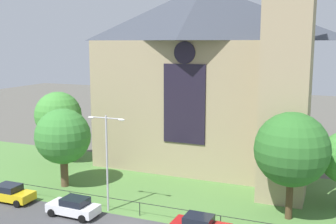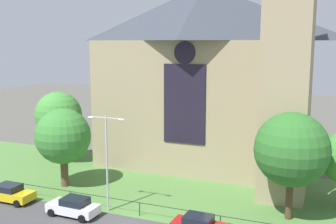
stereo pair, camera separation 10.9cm
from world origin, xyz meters
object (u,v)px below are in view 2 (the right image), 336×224
at_px(parked_car_yellow, 10,193).
at_px(tree_right_near, 292,150).
at_px(tree_left_near, 63,136).
at_px(parked_car_white, 74,207).
at_px(tree_left_far, 59,116).
at_px(church_building, 208,75).
at_px(streetlamp_near, 107,151).

bearing_deg(parked_car_yellow, tree_right_near, 13.26).
relative_size(tree_left_near, parked_car_white, 1.80).
bearing_deg(parked_car_white, tree_left_far, -48.34).
bearing_deg(tree_right_near, tree_left_near, -178.66).
distance_m(tree_left_far, parked_car_yellow, 13.01).
bearing_deg(tree_left_near, parked_car_yellow, -111.65).
height_order(tree_left_near, parked_car_white, tree_left_near).
bearing_deg(tree_right_near, church_building, 131.71).
distance_m(church_building, tree_right_near, 16.25).
relative_size(parked_car_yellow, parked_car_white, 1.00).
distance_m(tree_left_near, streetlamp_near, 7.89).
xyz_separation_m(tree_right_near, streetlamp_near, (-13.99, -4.14, -0.50)).
xyz_separation_m(streetlamp_near, parked_car_yellow, (-9.02, -1.46, -4.38)).
bearing_deg(parked_car_yellow, church_building, 53.28).
bearing_deg(parked_car_white, tree_right_near, -158.40).
height_order(church_building, parked_car_white, church_building).
height_order(parked_car_yellow, parked_car_white, same).
height_order(church_building, tree_right_near, church_building).
bearing_deg(tree_left_far, streetlamp_near, -39.30).
xyz_separation_m(tree_left_far, tree_left_near, (5.41, -6.50, -0.60)).
distance_m(tree_left_far, tree_left_near, 8.48).
xyz_separation_m(church_building, tree_right_near, (10.36, -11.62, -4.64)).
xyz_separation_m(tree_left_near, parked_car_yellow, (-2.03, -5.11, -4.19)).
distance_m(tree_right_near, tree_left_near, 21.00).
bearing_deg(parked_car_yellow, tree_left_far, 105.85).
height_order(church_building, streetlamp_near, church_building).
bearing_deg(parked_car_white, church_building, -106.88).
distance_m(tree_left_far, parked_car_white, 16.58).
distance_m(tree_right_near, streetlamp_near, 14.60).
xyz_separation_m(tree_right_near, tree_left_far, (-26.40, 6.01, -0.10)).
relative_size(tree_right_near, tree_left_far, 1.03).
bearing_deg(tree_left_near, tree_left_far, 129.80).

